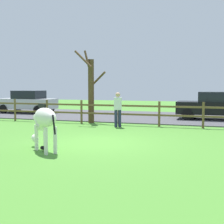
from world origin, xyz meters
TOP-DOWN VIEW (x-y plane):
  - ground_plane at (0.00, 0.00)m, footprint 60.00×60.00m
  - parking_asphalt at (0.00, 9.30)m, footprint 28.00×7.40m
  - paddock_fence at (-0.84, 5.00)m, footprint 20.42×0.11m
  - bare_tree at (-2.49, 5.37)m, footprint 1.50×1.53m
  - zebra at (-0.99, -1.89)m, footprint 1.60×1.39m
  - crow_on_grass at (-0.98, -1.97)m, footprint 0.22×0.10m
  - parked_car_silver at (-8.83, 9.09)m, footprint 4.03×1.95m
  - parked_car_black at (3.61, 8.73)m, footprint 4.02×1.92m
  - visitor_near_fence at (-0.62, 4.14)m, footprint 0.41×0.31m

SIDE VIEW (x-z plane):
  - ground_plane at x=0.00m, z-range 0.00..0.00m
  - parking_asphalt at x=0.00m, z-range 0.00..0.05m
  - crow_on_grass at x=-0.98m, z-range 0.02..0.23m
  - paddock_fence at x=-0.84m, z-range 0.09..1.29m
  - parked_car_silver at x=-8.83m, z-range 0.06..1.62m
  - parked_car_black at x=3.61m, z-range 0.06..1.62m
  - visitor_near_fence at x=-0.62m, z-range 0.09..1.73m
  - zebra at x=-0.99m, z-range 0.22..1.63m
  - bare_tree at x=-2.49m, z-range -0.08..3.70m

